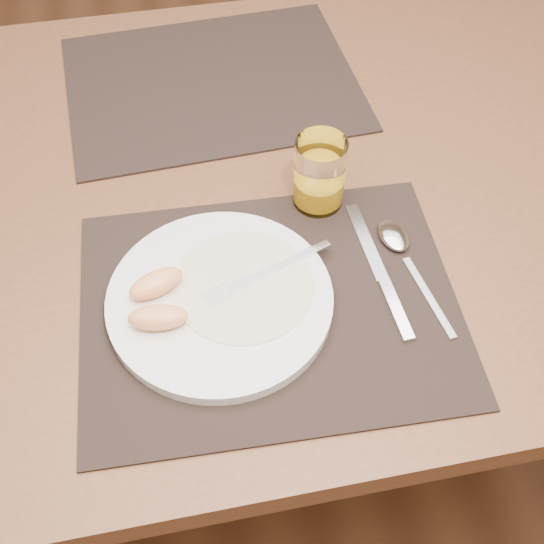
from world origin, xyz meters
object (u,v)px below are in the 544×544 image
(knife, at_px, (383,280))
(juice_glass, at_px, (319,176))
(placemat_near, at_px, (270,306))
(plate, at_px, (220,300))
(placemat_far, at_px, (212,83))
(fork, at_px, (257,276))
(table, at_px, (243,219))
(spoon, at_px, (398,244))

(knife, relative_size, juice_glass, 2.17)
(placemat_near, relative_size, juice_glass, 4.43)
(plate, bearing_deg, placemat_near, -12.64)
(placemat_far, xyz_separation_m, fork, (-0.00, -0.41, 0.02))
(table, xyz_separation_m, plate, (-0.06, -0.21, 0.10))
(spoon, bearing_deg, plate, -169.46)
(placemat_near, relative_size, placemat_far, 1.00)
(placemat_near, bearing_deg, placemat_far, 91.05)
(knife, xyz_separation_m, juice_glass, (-0.05, 0.15, 0.04))
(table, relative_size, plate, 5.19)
(table, relative_size, placemat_far, 3.11)
(fork, bearing_deg, knife, -8.82)
(knife, bearing_deg, fork, 171.18)
(placemat_near, xyz_separation_m, spoon, (0.18, 0.06, 0.01))
(table, relative_size, knife, 6.35)
(placemat_near, distance_m, knife, 0.14)
(knife, bearing_deg, placemat_near, -176.87)
(table, bearing_deg, spoon, -42.74)
(table, xyz_separation_m, fork, (-0.01, -0.19, 0.11))
(plate, xyz_separation_m, fork, (0.05, 0.02, 0.01))
(table, height_order, placemat_near, placemat_near)
(placemat_far, distance_m, plate, 0.43)
(table, distance_m, plate, 0.24)
(knife, height_order, juice_glass, juice_glass)
(placemat_near, height_order, knife, knife)
(fork, bearing_deg, spoon, 7.69)
(placemat_near, xyz_separation_m, fork, (-0.01, 0.03, 0.02))
(placemat_near, relative_size, plate, 1.67)
(fork, xyz_separation_m, knife, (0.15, -0.02, -0.02))
(table, distance_m, juice_glass, 0.17)
(table, distance_m, spoon, 0.26)
(spoon, bearing_deg, table, 137.26)
(table, xyz_separation_m, placemat_far, (-0.01, 0.22, 0.09))
(placemat_far, bearing_deg, fork, -90.17)
(placemat_near, height_order, juice_glass, juice_glass)
(plate, bearing_deg, juice_glass, 42.98)
(spoon, bearing_deg, placemat_near, -162.30)
(table, xyz_separation_m, juice_glass, (0.09, -0.06, 0.13))
(placemat_far, distance_m, fork, 0.41)
(juice_glass, bearing_deg, placemat_far, 110.27)
(placemat_near, distance_m, placemat_far, 0.44)
(placemat_near, height_order, plate, plate)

